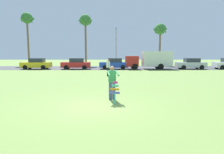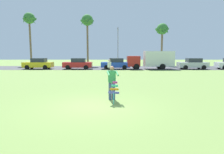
# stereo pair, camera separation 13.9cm
# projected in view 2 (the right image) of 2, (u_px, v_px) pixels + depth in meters

# --- Properties ---
(ground_plane) EXTENTS (120.00, 120.00, 0.00)m
(ground_plane) POSITION_uv_depth(u_px,v_px,m) (93.00, 106.00, 8.84)
(ground_plane) COLOR olive
(road_strip) EXTENTS (120.00, 8.00, 0.01)m
(road_strip) POSITION_uv_depth(u_px,v_px,m) (108.00, 68.00, 31.41)
(road_strip) COLOR #424247
(road_strip) RESTS_ON ground
(person_kite_flyer) EXTENTS (0.63, 0.72, 1.73)m
(person_kite_flyer) POSITION_uv_depth(u_px,v_px,m) (112.00, 81.00, 9.97)
(person_kite_flyer) COLOR #384772
(person_kite_flyer) RESTS_ON ground
(kite_held) EXTENTS (0.53, 0.67, 1.02)m
(kite_held) POSITION_uv_depth(u_px,v_px,m) (114.00, 90.00, 9.26)
(kite_held) COLOR #D83399
(kite_held) RESTS_ON ground
(parked_car_yellow) EXTENTS (4.21, 1.85, 1.60)m
(parked_car_yellow) POSITION_uv_depth(u_px,v_px,m) (38.00, 64.00, 29.00)
(parked_car_yellow) COLOR yellow
(parked_car_yellow) RESTS_ON ground
(parked_car_red) EXTENTS (4.25, 1.93, 1.60)m
(parked_car_red) POSITION_uv_depth(u_px,v_px,m) (78.00, 64.00, 28.96)
(parked_car_red) COLOR red
(parked_car_red) RESTS_ON ground
(parked_car_blue) EXTENTS (4.26, 1.95, 1.60)m
(parked_car_blue) POSITION_uv_depth(u_px,v_px,m) (116.00, 64.00, 28.93)
(parked_car_blue) COLOR #2347B7
(parked_car_blue) RESTS_ON ground
(parked_truck_red_cab) EXTENTS (6.74, 2.22, 2.62)m
(parked_truck_red_cab) POSITION_uv_depth(u_px,v_px,m) (153.00, 59.00, 28.81)
(parked_truck_red_cab) COLOR #B2231E
(parked_truck_red_cab) RESTS_ON ground
(parked_car_silver) EXTENTS (4.21, 1.86, 1.60)m
(parked_car_silver) POSITION_uv_depth(u_px,v_px,m) (193.00, 64.00, 28.86)
(parked_car_silver) COLOR silver
(parked_car_silver) RESTS_ON ground
(palm_tree_left_near) EXTENTS (2.58, 2.71, 9.98)m
(palm_tree_left_near) POSITION_uv_depth(u_px,v_px,m) (29.00, 21.00, 37.51)
(palm_tree_left_near) COLOR brown
(palm_tree_left_near) RESTS_ON ground
(palm_tree_right_near) EXTENTS (2.58, 2.71, 9.52)m
(palm_tree_right_near) POSITION_uv_depth(u_px,v_px,m) (87.00, 23.00, 36.92)
(palm_tree_right_near) COLOR brown
(palm_tree_right_near) RESTS_ON ground
(palm_tree_centre_far) EXTENTS (2.58, 2.71, 7.91)m
(palm_tree_centre_far) POSITION_uv_depth(u_px,v_px,m) (162.00, 31.00, 37.21)
(palm_tree_centre_far) COLOR brown
(palm_tree_centre_far) RESTS_ON ground
(streetlight_pole) EXTENTS (0.24, 1.65, 7.00)m
(streetlight_pole) POSITION_uv_depth(u_px,v_px,m) (118.00, 44.00, 36.10)
(streetlight_pole) COLOR #9E9EA3
(streetlight_pole) RESTS_ON ground
(person_walker_near) EXTENTS (0.38, 0.49, 1.73)m
(person_walker_near) POSITION_uv_depth(u_px,v_px,m) (109.00, 67.00, 20.13)
(person_walker_near) COLOR #26262B
(person_walker_near) RESTS_ON ground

